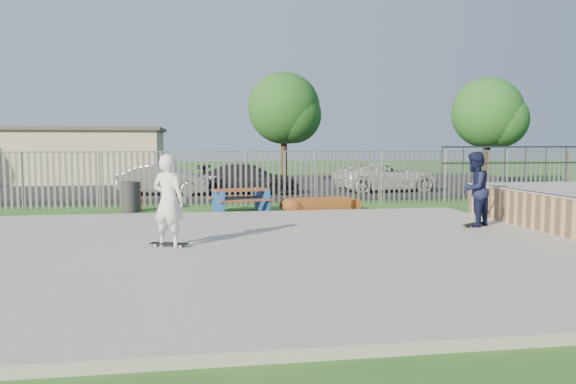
{
  "coord_description": "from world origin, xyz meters",
  "views": [
    {
      "loc": [
        -0.7,
        -11.64,
        2.31
      ],
      "look_at": [
        1.46,
        2.0,
        1.1
      ],
      "focal_mm": 35.0,
      "sensor_mm": 36.0,
      "label": 1
    }
  ],
  "objects": [
    {
      "name": "parking_lot",
      "position": [
        0.0,
        19.0,
        0.01
      ],
      "size": [
        40.0,
        18.0,
        0.02
      ],
      "primitive_type": "cube",
      "color": "black",
      "rests_on": "ground"
    },
    {
      "name": "building",
      "position": [
        -8.0,
        23.0,
        1.61
      ],
      "size": [
        10.4,
        6.4,
        3.2
      ],
      "color": "beige",
      "rests_on": "ground"
    },
    {
      "name": "tree_mid",
      "position": [
        4.15,
        20.49,
        4.29
      ],
      "size": [
        4.13,
        4.13,
        6.37
      ],
      "color": "#402B19",
      "rests_on": "ground"
    },
    {
      "name": "fence",
      "position": [
        1.0,
        4.59,
        1.0
      ],
      "size": [
        26.04,
        16.02,
        2.0
      ],
      "color": "gray",
      "rests_on": "ground"
    },
    {
      "name": "car_dark",
      "position": [
        1.52,
        13.78,
        0.69
      ],
      "size": [
        4.91,
        2.98,
        1.33
      ],
      "primitive_type": "imported",
      "rotation": [
        0.0,
        0.0,
        1.31
      ],
      "color": "black",
      "rests_on": "parking_lot"
    },
    {
      "name": "skater_white",
      "position": [
        -1.35,
        0.18,
        1.12
      ],
      "size": [
        0.84,
        0.75,
        1.93
      ],
      "primitive_type": "imported",
      "rotation": [
        0.0,
        0.0,
        2.63
      ],
      "color": "white",
      "rests_on": "concrete_slab"
    },
    {
      "name": "skater_navy",
      "position": [
        6.3,
        1.85,
        1.12
      ],
      "size": [
        1.19,
        1.15,
        1.93
      ],
      "primitive_type": "imported",
      "rotation": [
        0.0,
        0.0,
        3.78
      ],
      "color": "#121738",
      "rests_on": "concrete_slab"
    },
    {
      "name": "trash_bin_grey",
      "position": [
        -3.0,
        7.63,
        0.51
      ],
      "size": [
        0.61,
        0.61,
        1.02
      ],
      "primitive_type": "cylinder",
      "color": "#29292C",
      "rests_on": "ground"
    },
    {
      "name": "tree_right",
      "position": [
        14.51,
        16.43,
        3.89
      ],
      "size": [
        3.75,
        3.75,
        5.79
      ],
      "color": "#3D2918",
      "rests_on": "ground"
    },
    {
      "name": "car_white",
      "position": [
        8.11,
        13.87,
        0.71
      ],
      "size": [
        5.19,
        2.91,
        1.37
      ],
      "primitive_type": "imported",
      "rotation": [
        0.0,
        0.0,
        1.7
      ],
      "color": "silver",
      "rests_on": "parking_lot"
    },
    {
      "name": "car_silver",
      "position": [
        -2.22,
        13.65,
        0.69
      ],
      "size": [
        4.25,
        2.12,
        1.34
      ],
      "primitive_type": "imported",
      "rotation": [
        0.0,
        0.0,
        1.39
      ],
      "color": "#A3A3A8",
      "rests_on": "parking_lot"
    },
    {
      "name": "trash_bin_red",
      "position": [
        -2.97,
        7.82,
        0.5
      ],
      "size": [
        0.6,
        0.6,
        1.01
      ],
      "primitive_type": "cylinder",
      "color": "#B62C1C",
      "rests_on": "ground"
    },
    {
      "name": "picnic_table",
      "position": [
        0.64,
        7.01,
        0.4
      ],
      "size": [
        2.14,
        1.9,
        0.78
      ],
      "rotation": [
        0.0,
        0.0,
        0.23
      ],
      "color": "brown",
      "rests_on": "ground"
    },
    {
      "name": "concrete_slab",
      "position": [
        0.0,
        0.0,
        0.07
      ],
      "size": [
        15.0,
        12.0,
        0.15
      ],
      "primitive_type": "cube",
      "color": "gray",
      "rests_on": "ground"
    },
    {
      "name": "ground",
      "position": [
        0.0,
        0.0,
        0.0
      ],
      "size": [
        120.0,
        120.0,
        0.0
      ],
      "primitive_type": "plane",
      "color": "#255C1F",
      "rests_on": "ground"
    },
    {
      "name": "skateboard_b",
      "position": [
        -1.35,
        0.18,
        0.19
      ],
      "size": [
        0.82,
        0.45,
        0.08
      ],
      "rotation": [
        0.0,
        0.0,
        -0.34
      ],
      "color": "black",
      "rests_on": "concrete_slab"
    },
    {
      "name": "funbox",
      "position": [
        3.35,
        6.86,
        0.22
      ],
      "size": [
        2.34,
        1.52,
        0.43
      ],
      "rotation": [
        0.0,
        0.0,
        0.22
      ],
      "color": "brown",
      "rests_on": "ground"
    },
    {
      "name": "skateboard_a",
      "position": [
        6.3,
        1.85,
        0.19
      ],
      "size": [
        0.76,
        0.64,
        0.08
      ],
      "rotation": [
        0.0,
        0.0,
        0.64
      ],
      "color": "black",
      "rests_on": "concrete_slab"
    }
  ]
}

